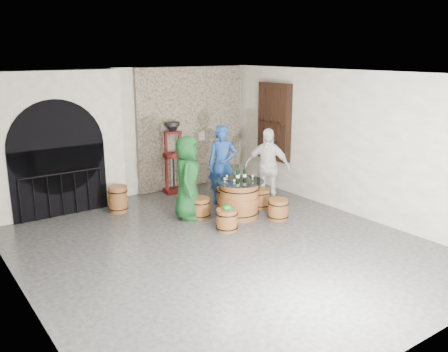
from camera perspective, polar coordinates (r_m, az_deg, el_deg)
ground at (r=9.10m, az=-0.44°, el=-8.40°), size 8.00×8.00×0.00m
wall_back at (r=12.04m, az=-11.45°, el=5.02°), size 8.00×0.00×8.00m
wall_front at (r=5.91m, az=22.40°, el=-5.99°), size 8.00×0.00×8.00m
wall_left at (r=7.26m, az=-23.79°, el=-2.36°), size 0.00×8.00×8.00m
wall_right at (r=10.94m, az=14.80°, el=3.85°), size 0.00×8.00×8.00m
ceiling at (r=8.37m, az=-0.49°, el=12.17°), size 8.00×8.00×0.00m
stone_facing_panel at (r=12.81m, az=-3.94°, el=5.85°), size 3.20×0.12×3.18m
arched_opening at (r=11.17m, az=-19.82°, el=3.59°), size 3.10×0.60×3.19m
shuttered_window at (r=12.47m, az=6.04°, el=6.49°), size 0.23×1.10×2.00m
barrel_table at (r=10.50m, az=1.83°, el=-2.78°), size 1.09×1.09×0.84m
barrel_stool_left at (r=10.53m, az=-2.90°, el=-3.84°), size 0.47×0.47×0.45m
barrel_stool_far at (r=11.33m, az=0.19°, el=-2.46°), size 0.47×0.47×0.45m
barrel_stool_right at (r=11.24m, az=4.44°, el=-2.66°), size 0.47×0.47×0.45m
barrel_stool_near_right at (r=10.49m, az=6.53°, el=-3.99°), size 0.47×0.47×0.45m
barrel_stool_near_left at (r=9.78m, az=0.35°, el=-5.31°), size 0.47×0.47×0.45m
green_cap at (r=9.69m, az=0.38°, el=-3.83°), size 0.23×0.18×0.10m
person_green at (r=10.33m, az=-4.43°, el=-0.19°), size 1.01×1.07×1.84m
person_blue at (r=11.34m, az=-0.20°, el=1.36°), size 0.82×0.79×1.90m
person_white at (r=11.24m, az=5.20°, el=1.07°), size 1.02×1.14×1.86m
wine_bottle_left at (r=10.34m, az=1.65°, el=0.12°), size 0.08×0.08×0.32m
wine_bottle_center at (r=10.41m, az=2.49°, el=0.22°), size 0.08×0.08×0.32m
wine_bottle_right at (r=10.45m, az=1.73°, el=0.29°), size 0.08×0.08×0.32m
tasting_glass_a at (r=10.12m, az=1.24°, el=-0.68°), size 0.05×0.05×0.10m
tasting_glass_b at (r=10.55m, az=2.31°, el=-0.04°), size 0.05×0.05×0.10m
tasting_glass_c at (r=10.46m, az=0.34°, el=-0.17°), size 0.05×0.05×0.10m
tasting_glass_d at (r=10.72m, az=1.51°, el=0.20°), size 0.05×0.05×0.10m
tasting_glass_e at (r=10.49m, az=3.45°, el=-0.15°), size 0.05×0.05×0.10m
tasting_glass_f at (r=10.25m, az=0.09°, el=-0.48°), size 0.05×0.05×0.10m
side_barrel at (r=11.12m, az=-12.63°, el=-2.73°), size 0.46×0.46×0.61m
corking_press at (r=12.23m, az=-6.13°, el=2.87°), size 0.77×0.47×1.85m
control_box at (r=12.91m, az=-2.79°, el=4.82°), size 0.18×0.10×0.22m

